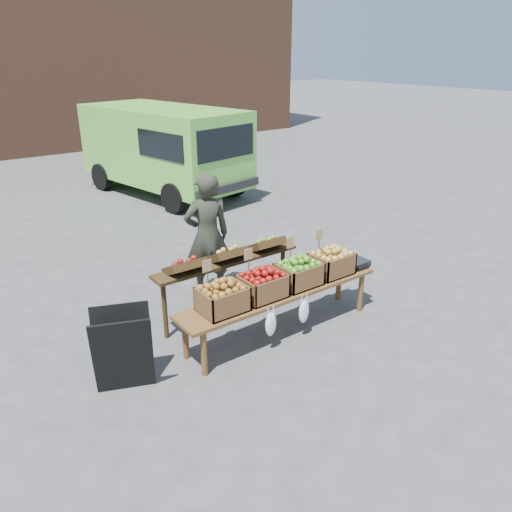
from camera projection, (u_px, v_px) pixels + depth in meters
ground at (218, 351)px, 5.77m from camera, size 80.00×80.00×0.00m
delivery_van at (164, 151)px, 11.72m from camera, size 2.86×4.78×2.00m
vendor at (207, 236)px, 6.81m from camera, size 0.72×0.57×1.75m
chalkboard_sign at (123, 351)px, 4.99m from camera, size 0.66×0.52×0.89m
back_table at (228, 280)px, 6.34m from camera, size 2.10×0.44×1.04m
display_bench at (280, 312)px, 6.05m from camera, size 2.70×0.56×0.57m
crate_golden_apples at (222, 299)px, 5.44m from camera, size 0.50×0.40×0.28m
crate_russet_pears at (263, 286)px, 5.74m from camera, size 0.50×0.40×0.28m
crate_red_apples at (299, 274)px, 6.04m from camera, size 0.50×0.40×0.28m
crate_green_apples at (331, 263)px, 6.34m from camera, size 0.50×0.40×0.28m
weighing_scale at (354, 263)px, 6.61m from camera, size 0.34×0.30×0.08m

